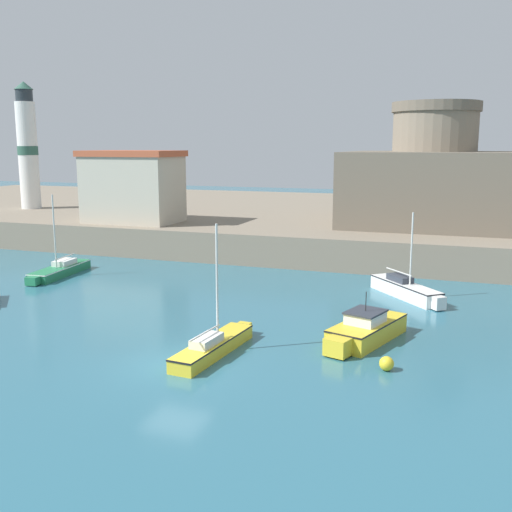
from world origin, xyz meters
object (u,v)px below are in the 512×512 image
(sailboat_white_0, at_px, (406,289))
(fortress, at_px, (432,181))
(motorboat_yellow_1, at_px, (365,329))
(mooring_buoy, at_px, (387,364))
(sailboat_yellow_2, at_px, (214,345))
(lighthouse, at_px, (28,148))
(sailboat_green_3, at_px, (60,270))
(harbor_shed_near_wharf, at_px, (133,186))

(sailboat_white_0, height_order, fortress, fortress)
(motorboat_yellow_1, bearing_deg, fortress, 87.35)
(mooring_buoy, bearing_deg, fortress, 90.42)
(fortress, bearing_deg, mooring_buoy, -89.58)
(sailboat_yellow_2, relative_size, lighthouse, 0.48)
(sailboat_white_0, xyz_separation_m, lighthouse, (-39.75, 15.67, 8.05))
(sailboat_white_0, distance_m, sailboat_green_3, 23.14)
(motorboat_yellow_1, distance_m, fortress, 26.29)
(motorboat_yellow_1, xyz_separation_m, fortress, (1.19, 25.71, 5.36))
(sailboat_white_0, height_order, sailboat_yellow_2, sailboat_yellow_2)
(motorboat_yellow_1, bearing_deg, sailboat_yellow_2, -146.34)
(motorboat_yellow_1, height_order, mooring_buoy, motorboat_yellow_1)
(motorboat_yellow_1, height_order, harbor_shed_near_wharf, harbor_shed_near_wharf)
(sailboat_yellow_2, xyz_separation_m, lighthouse, (-32.96, 28.38, 8.15))
(sailboat_green_3, relative_size, mooring_buoy, 11.11)
(sailboat_green_3, xyz_separation_m, harbor_shed_near_wharf, (-0.68, 11.12, 4.99))
(sailboat_white_0, height_order, harbor_shed_near_wharf, harbor_shed_near_wharf)
(sailboat_yellow_2, bearing_deg, fortress, 76.63)
(sailboat_white_0, bearing_deg, fortress, 89.15)
(harbor_shed_near_wharf, bearing_deg, lighthouse, 158.47)
(sailboat_white_0, xyz_separation_m, harbor_shed_near_wharf, (-23.75, 9.36, 4.89))
(sailboat_white_0, height_order, sailboat_green_3, sailboat_green_3)
(sailboat_white_0, xyz_separation_m, motorboat_yellow_1, (-0.94, -8.82, 0.05))
(sailboat_yellow_2, relative_size, harbor_shed_near_wharf, 0.77)
(lighthouse, bearing_deg, mooring_buoy, -34.71)
(motorboat_yellow_1, relative_size, harbor_shed_near_wharf, 0.72)
(sailboat_yellow_2, height_order, harbor_shed_near_wharf, harbor_shed_near_wharf)
(sailboat_white_0, distance_m, mooring_buoy, 12.20)
(fortress, distance_m, lighthouse, 40.11)
(motorboat_yellow_1, relative_size, sailboat_yellow_2, 0.93)
(fortress, bearing_deg, sailboat_white_0, -90.85)
(motorboat_yellow_1, distance_m, sailboat_yellow_2, 7.03)
(sailboat_white_0, relative_size, mooring_buoy, 9.09)
(mooring_buoy, bearing_deg, harbor_shed_near_wharf, 138.34)
(motorboat_yellow_1, relative_size, sailboat_green_3, 0.88)
(sailboat_yellow_2, xyz_separation_m, sailboat_green_3, (-16.28, 10.95, -0.00))
(mooring_buoy, bearing_deg, lighthouse, 145.29)
(fortress, height_order, lighthouse, lighthouse)
(mooring_buoy, bearing_deg, motorboat_yellow_1, 112.58)
(sailboat_yellow_2, bearing_deg, sailboat_white_0, 61.90)
(sailboat_green_3, xyz_separation_m, lighthouse, (-16.68, 17.43, 8.15))
(sailboat_white_0, xyz_separation_m, mooring_buoy, (0.46, -12.19, -0.21))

